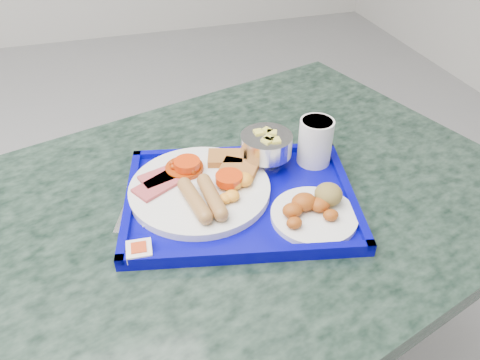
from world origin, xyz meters
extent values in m
cylinder|color=slate|center=(1.01, 0.01, 0.37)|extent=(0.11, 0.11, 0.67)
cube|color=black|center=(1.01, 0.01, 0.72)|extent=(1.36, 1.10, 0.04)
cube|color=#050398|center=(1.05, 0.00, 0.75)|extent=(0.48, 0.39, 0.01)
cube|color=#050398|center=(1.08, 0.14, 0.76)|extent=(0.41, 0.10, 0.01)
cube|color=#050398|center=(1.02, -0.15, 0.76)|extent=(0.41, 0.10, 0.01)
cube|color=#050398|center=(1.25, -0.05, 0.76)|extent=(0.08, 0.30, 0.01)
cube|color=#050398|center=(0.85, 0.04, 0.76)|extent=(0.08, 0.30, 0.01)
cylinder|color=white|center=(0.98, 0.03, 0.76)|extent=(0.26, 0.26, 0.01)
cube|color=#C14D54|center=(0.92, 0.08, 0.77)|extent=(0.10, 0.07, 0.01)
cube|color=#C14D54|center=(0.91, 0.05, 0.77)|extent=(0.10, 0.09, 0.01)
cylinder|color=#AD3507|center=(0.97, 0.09, 0.77)|extent=(0.07, 0.07, 0.01)
sphere|color=#AD3507|center=(0.97, 0.10, 0.78)|extent=(0.01, 0.01, 0.01)
sphere|color=#AD3507|center=(0.98, 0.08, 0.78)|extent=(0.01, 0.01, 0.01)
sphere|color=#AD3507|center=(0.98, 0.07, 0.78)|extent=(0.01, 0.01, 0.01)
sphere|color=#AD3507|center=(0.98, 0.10, 0.78)|extent=(0.01, 0.01, 0.01)
sphere|color=#AD3507|center=(0.98, 0.08, 0.78)|extent=(0.01, 0.01, 0.01)
sphere|color=#AD3507|center=(0.97, 0.10, 0.78)|extent=(0.01, 0.01, 0.01)
sphere|color=#AD3507|center=(0.94, 0.10, 0.78)|extent=(0.01, 0.01, 0.01)
sphere|color=#AD3507|center=(0.98, 0.09, 0.78)|extent=(0.01, 0.01, 0.01)
sphere|color=#AD3507|center=(0.96, 0.07, 0.78)|extent=(0.01, 0.01, 0.01)
sphere|color=#AD3507|center=(0.98, 0.07, 0.78)|extent=(0.01, 0.01, 0.01)
sphere|color=#AD3507|center=(0.96, 0.11, 0.78)|extent=(0.01, 0.01, 0.01)
sphere|color=#AD3507|center=(0.96, 0.09, 0.78)|extent=(0.01, 0.01, 0.01)
sphere|color=#AD3507|center=(0.95, 0.09, 0.78)|extent=(0.01, 0.01, 0.01)
sphere|color=#AD3507|center=(0.94, 0.09, 0.78)|extent=(0.01, 0.01, 0.01)
sphere|color=#AD3507|center=(0.95, 0.10, 0.78)|extent=(0.01, 0.01, 0.01)
cube|color=#A46129|center=(1.05, 0.10, 0.78)|extent=(0.08, 0.07, 0.01)
cube|color=#A46129|center=(1.07, 0.06, 0.78)|extent=(0.09, 0.08, 0.01)
cylinder|color=#8F5C2C|center=(0.96, -0.02, 0.78)|extent=(0.04, 0.10, 0.03)
cylinder|color=#8F5C2C|center=(0.99, -0.02, 0.78)|extent=(0.03, 0.10, 0.03)
ellipsoid|color=orange|center=(1.03, 0.02, 0.78)|extent=(0.03, 0.03, 0.02)
ellipsoid|color=orange|center=(1.04, 0.01, 0.78)|extent=(0.03, 0.03, 0.02)
ellipsoid|color=orange|center=(1.03, -0.02, 0.78)|extent=(0.03, 0.03, 0.02)
ellipsoid|color=orange|center=(1.04, 0.02, 0.78)|extent=(0.03, 0.03, 0.02)
ellipsoid|color=orange|center=(1.06, 0.01, 0.78)|extent=(0.03, 0.03, 0.02)
ellipsoid|color=orange|center=(1.04, 0.01, 0.78)|extent=(0.03, 0.03, 0.02)
ellipsoid|color=orange|center=(1.03, -0.02, 0.78)|extent=(0.03, 0.03, 0.02)
ellipsoid|color=orange|center=(1.02, -0.02, 0.78)|extent=(0.02, 0.02, 0.02)
cylinder|color=red|center=(0.97, 0.09, 0.79)|extent=(0.05, 0.05, 0.01)
cylinder|color=red|center=(1.04, 0.02, 0.79)|extent=(0.05, 0.05, 0.01)
cylinder|color=white|center=(1.16, -0.10, 0.76)|extent=(0.15, 0.15, 0.01)
ellipsoid|color=#A74A13|center=(1.18, -0.12, 0.77)|extent=(0.03, 0.02, 0.02)
ellipsoid|color=#A74A13|center=(1.17, -0.09, 0.78)|extent=(0.04, 0.03, 0.02)
ellipsoid|color=#A74A13|center=(1.15, -0.08, 0.78)|extent=(0.04, 0.04, 0.03)
ellipsoid|color=#A74A13|center=(1.12, -0.09, 0.78)|extent=(0.04, 0.03, 0.02)
ellipsoid|color=#A74A13|center=(1.11, -0.12, 0.77)|extent=(0.03, 0.02, 0.02)
ellipsoid|color=olive|center=(1.19, -0.08, 0.78)|extent=(0.05, 0.05, 0.04)
cylinder|color=silver|center=(1.13, 0.08, 0.76)|extent=(0.06, 0.06, 0.01)
cylinder|color=silver|center=(1.13, 0.08, 0.77)|extent=(0.02, 0.02, 0.02)
cylinder|color=silver|center=(1.13, 0.08, 0.80)|extent=(0.10, 0.10, 0.04)
cube|color=#E1DA55|center=(1.13, 0.07, 0.82)|extent=(0.03, 0.03, 0.01)
cube|color=#E1DA55|center=(1.12, 0.10, 0.82)|extent=(0.02, 0.02, 0.01)
cube|color=#E1DA55|center=(1.14, 0.06, 0.82)|extent=(0.02, 0.02, 0.01)
cube|color=#E1DA55|center=(1.14, 0.09, 0.82)|extent=(0.02, 0.02, 0.01)
cube|color=#E1DA55|center=(1.14, 0.10, 0.82)|extent=(0.02, 0.03, 0.01)
cube|color=#E1DA55|center=(1.13, 0.07, 0.82)|extent=(0.02, 0.02, 0.01)
cylinder|color=white|center=(1.23, 0.07, 0.80)|extent=(0.07, 0.07, 0.09)
cylinder|color=#FE570E|center=(1.23, 0.07, 0.84)|extent=(0.06, 0.06, 0.01)
cube|color=silver|center=(0.86, 0.03, 0.76)|extent=(0.02, 0.12, 0.00)
ellipsoid|color=silver|center=(0.87, 0.10, 0.76)|extent=(0.03, 0.04, 0.01)
cube|color=silver|center=(0.85, 0.05, 0.76)|extent=(0.07, 0.17, 0.00)
cube|color=white|center=(0.85, -0.09, 0.76)|extent=(0.04, 0.04, 0.01)
cube|color=red|center=(0.85, -0.09, 0.77)|extent=(0.03, 0.03, 0.00)
camera|label=1|loc=(0.86, -0.64, 1.31)|focal=35.00mm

